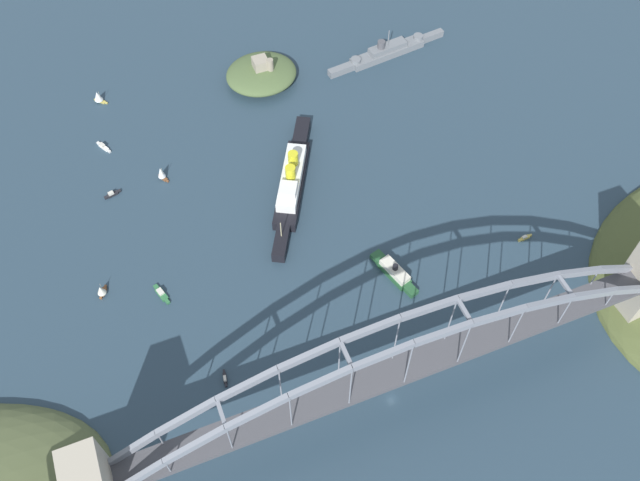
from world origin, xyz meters
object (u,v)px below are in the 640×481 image
(naval_cruiser, at_px, (386,52))
(small_boat_2, at_px, (161,294))
(harbor_arch_bridge, at_px, (398,372))
(small_boat_6, at_px, (101,290))
(small_boat_7, at_px, (103,147))
(small_boat_3, at_px, (525,238))
(small_boat_4, at_px, (98,96))
(ocean_liner, at_px, (292,181))
(small_boat_0, at_px, (161,173))
(small_boat_1, at_px, (225,378))
(harbor_ferry_steamer, at_px, (394,272))
(fort_island_mid_harbor, at_px, (261,73))
(small_boat_5, at_px, (112,194))

(naval_cruiser, distance_m, small_boat_2, 193.99)
(harbor_arch_bridge, distance_m, small_boat_6, 137.65)
(small_boat_2, height_order, small_boat_7, small_boat_7)
(harbor_arch_bridge, distance_m, small_boat_3, 107.89)
(harbor_arch_bridge, xyz_separation_m, small_boat_4, (-76.19, 215.25, -23.66))
(ocean_liner, relative_size, small_boat_0, 9.52)
(small_boat_1, height_order, small_boat_3, small_boat_1)
(ocean_liner, relative_size, small_boat_3, 11.01)
(small_boat_7, bearing_deg, harbor_ferry_steamer, -49.69)
(naval_cruiser, relative_size, small_boat_3, 10.36)
(small_boat_1, bearing_deg, small_boat_6, 123.22)
(naval_cruiser, relative_size, small_boat_0, 8.96)
(harbor_ferry_steamer, height_order, fort_island_mid_harbor, fort_island_mid_harbor)
(naval_cruiser, bearing_deg, fort_island_mid_harbor, 174.64)
(harbor_arch_bridge, distance_m, naval_cruiser, 211.23)
(harbor_arch_bridge, height_order, small_boat_1, harbor_arch_bridge)
(ocean_liner, relative_size, small_boat_2, 6.84)
(small_boat_0, relative_size, small_boat_7, 0.87)
(harbor_arch_bridge, bearing_deg, small_boat_4, 109.49)
(small_boat_5, relative_size, small_boat_7, 0.89)
(ocean_liner, bearing_deg, small_boat_3, -37.31)
(naval_cruiser, bearing_deg, small_boat_5, -165.31)
(small_boat_1, bearing_deg, ocean_liner, 54.44)
(ocean_liner, relative_size, small_boat_4, 10.52)
(small_boat_4, xyz_separation_m, small_boat_5, (-7.11, -68.16, -2.74))
(small_boat_4, distance_m, small_boat_6, 124.79)
(small_boat_0, bearing_deg, small_boat_2, -104.52)
(naval_cruiser, bearing_deg, small_boat_6, -151.86)
(harbor_ferry_steamer, relative_size, small_boat_1, 3.67)
(fort_island_mid_harbor, height_order, small_boat_0, fort_island_mid_harbor)
(harbor_arch_bridge, relative_size, small_boat_5, 32.95)
(fort_island_mid_harbor, relative_size, small_boat_1, 5.12)
(small_boat_1, bearing_deg, small_boat_2, 106.36)
(small_boat_5, bearing_deg, fort_island_mid_harbor, 28.21)
(small_boat_7, bearing_deg, small_boat_1, -81.92)
(small_boat_3, relative_size, small_boat_4, 0.96)
(harbor_arch_bridge, relative_size, small_boat_0, 33.63)
(fort_island_mid_harbor, bearing_deg, small_boat_2, -126.89)
(naval_cruiser, distance_m, small_boat_0, 149.64)
(naval_cruiser, distance_m, small_boat_4, 163.85)
(fort_island_mid_harbor, height_order, small_boat_6, fort_island_mid_harbor)
(small_boat_2, bearing_deg, small_boat_0, 75.48)
(small_boat_3, relative_size, small_boat_5, 0.85)
(small_boat_7, bearing_deg, harbor_arch_bridge, -65.79)
(harbor_arch_bridge, distance_m, small_boat_0, 161.14)
(small_boat_1, height_order, small_boat_5, small_boat_5)
(small_boat_4, xyz_separation_m, small_boat_7, (-4.81, -35.08, -2.77))
(harbor_ferry_steamer, distance_m, small_boat_2, 104.93)
(small_boat_1, relative_size, small_boat_6, 1.14)
(small_boat_0, distance_m, small_boat_3, 179.85)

